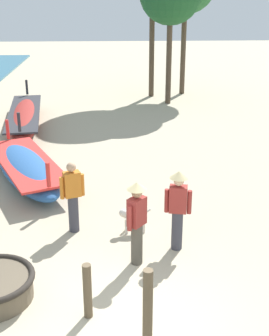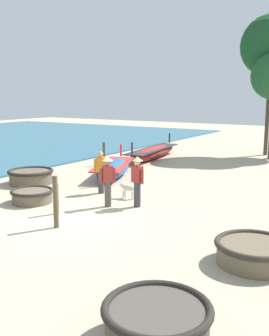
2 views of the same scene
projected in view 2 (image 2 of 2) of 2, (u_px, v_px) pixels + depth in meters
ground_plane at (68, 219)px, 11.65m from camera, size 80.00×80.00×0.00m
coracle_front_right at (31, 176)px, 16.21m from camera, size 1.86×1.86×0.59m
coracle_far_left at (32, 195)px, 13.36m from camera, size 1.45×1.45×0.46m
coracle_front_left at (157, 322)px, 5.75m from camera, size 1.66×1.66×0.61m
coracle_tilted at (254, 252)px, 8.47m from camera, size 1.73×1.73×0.51m
long_boat_red_hull at (113, 168)px, 17.78m from camera, size 2.95×4.53×1.20m
long_boat_ochre_hull at (153, 153)px, 22.64m from camera, size 1.80×6.06×1.24m
fisherman_by_coracle at (101, 171)px, 14.54m from camera, size 0.50×0.33×1.57m
fisherman_hauling at (137, 178)px, 12.72m from camera, size 0.52×0.36×1.67m
fisherman_with_hat at (108, 178)px, 12.75m from camera, size 0.39×0.43×1.67m
dog at (128, 188)px, 13.87m from camera, size 0.69×0.23×0.55m
mooring_post_inland at (56, 199)px, 12.03m from camera, size 0.14×0.14×0.96m
mooring_post_mid_beach at (104, 154)px, 20.42m from camera, size 0.14×0.14×1.22m
mooring_post_shoreline at (56, 202)px, 10.74m from camera, size 0.14×0.14×1.46m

